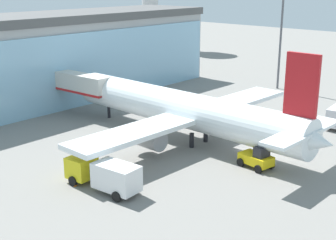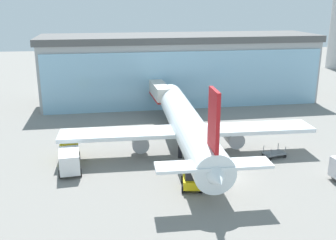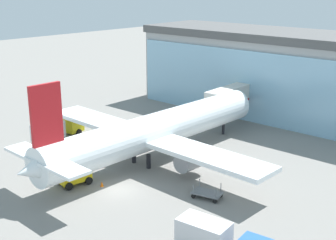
% 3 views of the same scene
% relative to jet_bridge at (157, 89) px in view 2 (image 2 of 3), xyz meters
% --- Properties ---
extents(ground, '(240.00, 240.00, 0.00)m').
position_rel_jet_bridge_xyz_m(ground, '(5.22, -26.70, -4.28)').
color(ground, gray).
extents(terminal_building, '(52.98, 15.58, 12.76)m').
position_rel_jet_bridge_xyz_m(terminal_building, '(5.23, 8.83, 2.11)').
color(terminal_building, '#A1A1A1').
rests_on(terminal_building, ground).
extents(jet_bridge, '(3.27, 12.98, 5.65)m').
position_rel_jet_bridge_xyz_m(jet_bridge, '(0.00, 0.00, 0.00)').
color(jet_bridge, beige).
rests_on(jet_bridge, ground).
extents(airplane, '(32.05, 35.08, 11.34)m').
position_rel_jet_bridge_xyz_m(airplane, '(2.03, -18.71, -0.72)').
color(airplane, white).
rests_on(airplane, ground).
extents(catering_truck, '(3.23, 7.52, 2.65)m').
position_rel_jet_bridge_xyz_m(catering_truck, '(-12.48, -22.35, -2.81)').
color(catering_truck, yellow).
rests_on(catering_truck, ground).
extents(baggage_cart, '(3.13, 2.31, 1.50)m').
position_rel_jet_bridge_xyz_m(baggage_cart, '(12.67, -21.94, -3.77)').
color(baggage_cart, slate).
rests_on(baggage_cart, ground).
extents(pushback_tug, '(2.53, 3.41, 2.30)m').
position_rel_jet_bridge_xyz_m(pushback_tug, '(0.81, -29.08, -3.30)').
color(pushback_tug, yellow).
rests_on(pushback_tug, ground).
extents(safety_cone_nose, '(0.36, 0.36, 0.55)m').
position_rel_jet_bridge_xyz_m(safety_cone_nose, '(3.30, -27.38, -4.00)').
color(safety_cone_nose, orange).
rests_on(safety_cone_nose, ground).
extents(safety_cone_wingtip, '(0.36, 0.36, 0.55)m').
position_rel_jet_bridge_xyz_m(safety_cone_wingtip, '(-13.85, -19.81, -4.00)').
color(safety_cone_wingtip, orange).
rests_on(safety_cone_wingtip, ground).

